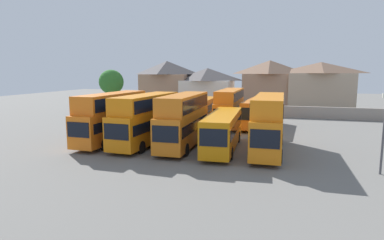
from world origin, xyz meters
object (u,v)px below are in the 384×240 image
bus_8 (230,105)px  tree_left_of_lot (111,82)px  bus_1 (112,115)px  bus_6 (171,109)px  bus_7 (201,110)px  bus_4 (223,129)px  bus_2 (146,117)px  bus_5 (269,121)px  house_terrace_right (269,85)px  house_terrace_far_right (320,87)px  lamp_post_lot_edge (384,128)px  bus_9 (257,111)px  house_terrace_left (167,84)px  bus_3 (184,118)px  house_terrace_centre (207,88)px

bus_8 → tree_left_of_lot: bearing=-108.2°
bus_1 → tree_left_of_lot: 23.43m
bus_1 → tree_left_of_lot: size_ratio=1.46×
bus_6 → bus_7: bus_6 is taller
bus_8 → bus_4: bearing=6.2°
bus_2 → bus_5: bus_5 is taller
house_terrace_right → tree_left_of_lot: bearing=-152.2°
bus_7 → bus_8: bearing=88.4°
bus_4 → house_terrace_right: 34.09m
bus_1 → bus_6: size_ratio=1.05×
bus_2 → house_terrace_right: bearing=166.8°
house_terrace_far_right → tree_left_of_lot: (-34.10, -12.85, 0.85)m
lamp_post_lot_edge → bus_4: bearing=160.7°
bus_6 → bus_9: (11.69, 0.02, 0.02)m
house_terrace_far_right → house_terrace_right: bearing=176.8°
house_terrace_left → bus_3: bearing=-67.4°
bus_3 → bus_7: 13.87m
house_terrace_centre → bus_9: bearing=-60.2°
bus_3 → house_terrace_left: 36.11m
bus_3 → bus_8: 13.91m
house_terrace_left → bus_5: bearing=-56.8°
house_terrace_centre → lamp_post_lot_edge: 42.63m
bus_6 → house_terrace_left: bearing=-157.8°
bus_4 → lamp_post_lot_edge: lamp_post_lot_edge is taller
bus_8 → house_terrace_right: house_terrace_right is taller
house_terrace_right → house_terrace_far_right: 8.85m
house_terrace_centre → bus_5: bearing=-68.0°
house_terrace_right → bus_5: bearing=-87.2°
bus_3 → bus_6: bus_3 is taller
bus_2 → house_terrace_far_right: (18.81, 33.29, 1.69)m
bus_5 → bus_9: bus_5 is taller
bus_4 → tree_left_of_lot: bearing=-134.8°
bus_2 → bus_9: 16.40m
bus_8 → house_terrace_left: bearing=-141.5°
bus_8 → bus_7: bearing=-90.6°
bus_5 → house_terrace_right: size_ratio=1.11×
house_terrace_right → bus_7: bearing=-111.6°
bus_4 → house_terrace_right: bearing=173.1°
bus_8 → tree_left_of_lot: 22.39m
bus_4 → house_terrace_left: bearing=-155.1°
house_terrace_centre → tree_left_of_lot: size_ratio=1.33×
tree_left_of_lot → house_terrace_centre: bearing=42.0°
bus_7 → house_terrace_far_right: size_ratio=0.95×
bus_3 → bus_8: bus_3 is taller
tree_left_of_lot → house_terrace_left: bearing=67.9°
bus_5 → lamp_post_lot_edge: 9.04m
house_terrace_right → tree_left_of_lot: house_terrace_right is taller
bus_9 → lamp_post_lot_edge: (9.98, -17.60, 1.25)m
bus_5 → lamp_post_lot_edge: lamp_post_lot_edge is taller
house_terrace_left → tree_left_of_lot: bearing=-112.1°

